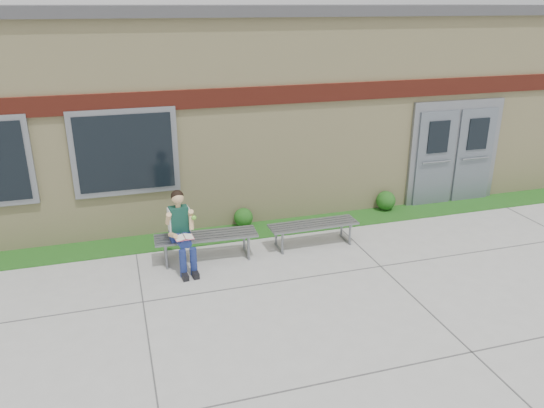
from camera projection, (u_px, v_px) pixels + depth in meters
name	position (u px, v px, depth m)	size (l,w,h in m)	color
ground	(339.00, 289.00, 8.39)	(80.00, 80.00, 0.00)	#9E9E99
grass_strip	(287.00, 226.00, 10.71)	(16.00, 0.80, 0.02)	#165417
school_building	(244.00, 96.00, 13.00)	(16.20, 6.22, 4.20)	beige
bench_left	(206.00, 240.00, 9.26)	(1.80, 0.58, 0.46)	slate
bench_right	(313.00, 228.00, 9.81)	(1.67, 0.48, 0.43)	slate
girl	(181.00, 229.00, 8.83)	(0.50, 0.81, 1.35)	navy
shrub_mid	(243.00, 217.00, 10.63)	(0.38, 0.38, 0.38)	#165417
shrub_east	(386.00, 201.00, 11.49)	(0.41, 0.41, 0.41)	#165417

